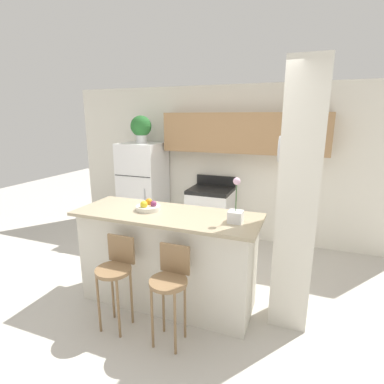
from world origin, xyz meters
The scene contains 11 objects.
ground_plane centered at (0.00, 0.00, 0.00)m, with size 14.00×14.00×0.00m, color beige.
wall_back centered at (0.13, 2.11, 1.47)m, with size 5.60×0.38×2.55m.
pillar_right centered at (1.29, 0.17, 1.28)m, with size 0.38×0.32×2.55m.
counter_bar centered at (0.00, 0.00, 0.53)m, with size 1.99×0.74×1.06m.
refrigerator centered at (-1.32, 1.78, 0.81)m, with size 0.70×0.71×1.61m.
stove_range centered at (-0.08, 1.83, 0.46)m, with size 0.69×0.63×1.07m.
bar_stool_left centered at (-0.29, -0.54, 0.61)m, with size 0.34×0.34×0.92m.
bar_stool_right centered at (0.29, -0.54, 0.61)m, with size 0.34×0.34×0.92m.
potted_plant_on_fridge centered at (-1.32, 1.78, 1.88)m, with size 0.35×0.35×0.46m.
orchid_vase centered at (0.75, -0.02, 1.16)m, with size 0.14×0.14×0.44m.
fruit_bowl centered at (-0.23, 0.02, 1.10)m, with size 0.27×0.27×0.12m.
Camera 1 is at (1.35, -2.72, 2.05)m, focal length 28.00 mm.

